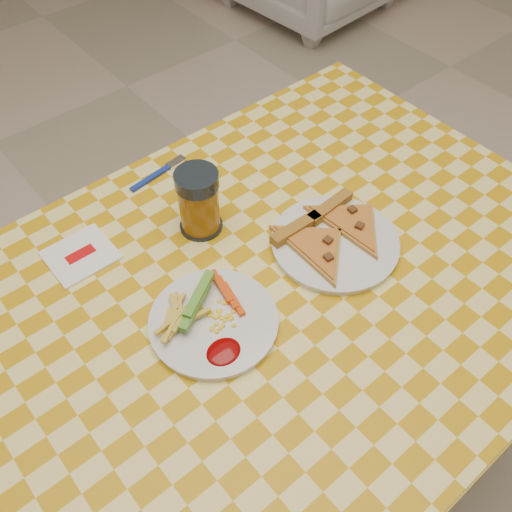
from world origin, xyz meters
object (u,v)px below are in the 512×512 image
object	(u,v)px
table	(260,316)
plate_right	(335,244)
drink_glass	(199,202)
plate_left	(214,323)

from	to	relation	value
table	plate_right	world-z (taller)	plate_right
drink_glass	plate_left	bearing A→B (deg)	-121.11
table	plate_right	xyz separation A→B (m)	(0.18, -0.01, 0.08)
table	plate_right	size ratio (longest dim) A/B	5.43
plate_left	drink_glass	distance (m)	0.24
table	drink_glass	bearing A→B (deg)	85.49
plate_right	plate_left	bearing A→B (deg)	179.04
plate_left	plate_right	size ratio (longest dim) A/B	0.91
drink_glass	table	bearing A→B (deg)	-94.51
table	drink_glass	size ratio (longest dim) A/B	9.52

